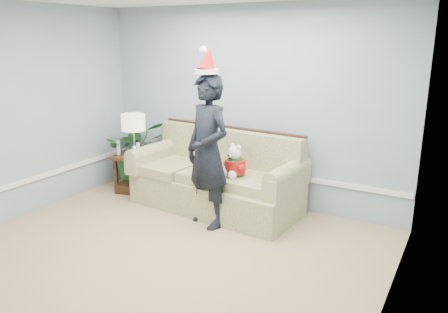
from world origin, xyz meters
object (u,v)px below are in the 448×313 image
at_px(man, 208,152).
at_px(teddy_bear, 235,165).
at_px(houseplant, 138,152).
at_px(sofa, 218,181).
at_px(side_table, 137,177).
at_px(table_lamp, 133,124).

relative_size(man, teddy_bear, 4.42).
relative_size(houseplant, man, 0.56).
bearing_deg(teddy_bear, sofa, 170.84).
height_order(side_table, teddy_bear, teddy_bear).
distance_m(sofa, man, 0.81).
distance_m(side_table, man, 1.81).
xyz_separation_m(side_table, teddy_bear, (1.76, -0.14, 0.49)).
bearing_deg(teddy_bear, table_lamp, -164.73).
bearing_deg(sofa, table_lamp, -171.71).
bearing_deg(sofa, side_table, -173.37).
height_order(side_table, table_lamp, table_lamp).
xyz_separation_m(table_lamp, teddy_bear, (1.74, -0.10, -0.33)).
height_order(sofa, houseplant, sofa).
xyz_separation_m(side_table, table_lamp, (0.02, -0.04, 0.82)).
distance_m(sofa, houseplant, 1.60).
bearing_deg(table_lamp, man, -16.39).
bearing_deg(table_lamp, sofa, 3.85).
distance_m(side_table, table_lamp, 0.82).
height_order(sofa, teddy_bear, sofa).
bearing_deg(side_table, man, -17.45).
distance_m(side_table, houseplant, 0.45).
height_order(table_lamp, teddy_bear, table_lamp).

